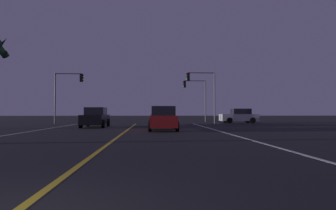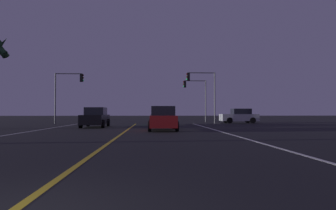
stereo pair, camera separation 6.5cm
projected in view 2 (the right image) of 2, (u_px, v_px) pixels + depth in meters
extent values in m
cube|color=silver|center=(242.00, 138.00, 14.40)|extent=(0.16, 34.33, 0.01)
cube|color=gold|center=(116.00, 138.00, 14.05)|extent=(0.16, 34.33, 0.01)
cylinder|color=black|center=(151.00, 121.00, 29.57)|extent=(0.22, 0.68, 0.68)
cylinder|color=black|center=(168.00, 121.00, 29.67)|extent=(0.22, 0.68, 0.68)
cylinder|color=black|center=(151.00, 122.00, 26.88)|extent=(0.22, 0.68, 0.68)
cylinder|color=black|center=(170.00, 122.00, 26.97)|extent=(0.22, 0.68, 0.68)
cube|color=#145156|center=(160.00, 118.00, 28.28)|extent=(1.80, 4.30, 0.80)
cube|color=black|center=(160.00, 111.00, 28.05)|extent=(1.60, 2.10, 0.64)
cube|color=red|center=(154.00, 118.00, 26.15)|extent=(0.24, 0.08, 0.16)
cube|color=red|center=(167.00, 118.00, 26.22)|extent=(0.24, 0.08, 0.16)
cylinder|color=black|center=(230.00, 120.00, 32.47)|extent=(0.68, 0.22, 0.68)
cylinder|color=black|center=(226.00, 120.00, 34.27)|extent=(0.68, 0.22, 0.68)
cylinder|color=black|center=(253.00, 120.00, 32.62)|extent=(0.68, 0.22, 0.68)
cylinder|color=black|center=(248.00, 120.00, 34.41)|extent=(0.68, 0.22, 0.68)
cube|color=#B7BABF|center=(239.00, 117.00, 33.45)|extent=(4.30, 1.80, 0.80)
cube|color=black|center=(241.00, 111.00, 33.48)|extent=(2.10, 1.60, 0.64)
cube|color=red|center=(258.00, 117.00, 32.97)|extent=(0.08, 0.24, 0.16)
cube|color=red|center=(254.00, 117.00, 34.17)|extent=(0.08, 0.24, 0.16)
cylinder|color=black|center=(150.00, 125.00, 21.41)|extent=(0.22, 0.68, 0.68)
cylinder|color=black|center=(174.00, 125.00, 21.51)|extent=(0.22, 0.68, 0.68)
cylinder|color=black|center=(150.00, 127.00, 18.71)|extent=(0.22, 0.68, 0.68)
cylinder|color=black|center=(177.00, 126.00, 18.81)|extent=(0.22, 0.68, 0.68)
cube|color=maroon|center=(163.00, 121.00, 20.12)|extent=(1.80, 4.30, 0.80)
cube|color=black|center=(163.00, 111.00, 19.89)|extent=(1.60, 2.10, 0.64)
cube|color=red|center=(154.00, 121.00, 17.99)|extent=(0.24, 0.08, 0.16)
cube|color=red|center=(173.00, 120.00, 18.06)|extent=(0.24, 0.08, 0.16)
cylinder|color=black|center=(103.00, 124.00, 23.02)|extent=(0.22, 0.68, 0.68)
cylinder|color=black|center=(81.00, 124.00, 22.92)|extent=(0.22, 0.68, 0.68)
cylinder|color=black|center=(108.00, 123.00, 25.71)|extent=(0.22, 0.68, 0.68)
cylinder|color=black|center=(88.00, 123.00, 25.61)|extent=(0.22, 0.68, 0.68)
cube|color=black|center=(95.00, 119.00, 24.32)|extent=(1.80, 4.30, 0.80)
cube|color=black|center=(96.00, 111.00, 24.59)|extent=(1.60, 2.10, 0.64)
cube|color=red|center=(106.00, 118.00, 26.46)|extent=(0.24, 0.08, 0.16)
cube|color=red|center=(93.00, 118.00, 26.39)|extent=(0.24, 0.08, 0.16)
cylinder|color=#4C4C51|center=(215.00, 98.00, 32.24)|extent=(0.14, 0.14, 5.80)
cylinder|color=#4C4C51|center=(202.00, 73.00, 32.23)|extent=(2.99, 0.10, 0.10)
cube|color=black|center=(188.00, 77.00, 32.13)|extent=(0.28, 0.36, 0.90)
sphere|color=#3A0605|center=(187.00, 74.00, 32.13)|extent=(0.20, 0.20, 0.20)
sphere|color=#3C2706|center=(187.00, 77.00, 32.12)|extent=(0.20, 0.20, 0.20)
sphere|color=#19E059|center=(187.00, 79.00, 32.12)|extent=(0.20, 0.20, 0.20)
cylinder|color=#4C4C51|center=(55.00, 98.00, 31.26)|extent=(0.14, 0.14, 5.59)
cylinder|color=#4C4C51|center=(69.00, 74.00, 31.41)|extent=(2.83, 0.10, 0.10)
cube|color=black|center=(81.00, 78.00, 31.48)|extent=(0.28, 0.36, 0.90)
sphere|color=#3A0605|center=(83.00, 75.00, 31.49)|extent=(0.20, 0.20, 0.20)
sphere|color=#3C2706|center=(83.00, 78.00, 31.48)|extent=(0.20, 0.20, 0.20)
sphere|color=#19E059|center=(83.00, 81.00, 31.48)|extent=(0.20, 0.20, 0.20)
cylinder|color=#4C4C51|center=(206.00, 101.00, 37.72)|extent=(0.14, 0.14, 5.50)
cylinder|color=#4C4C51|center=(195.00, 81.00, 37.72)|extent=(2.76, 0.10, 0.10)
cube|color=black|center=(185.00, 84.00, 37.63)|extent=(0.28, 0.36, 0.90)
sphere|color=#3A0605|center=(184.00, 82.00, 37.63)|extent=(0.20, 0.20, 0.20)
sphere|color=#3C2706|center=(184.00, 84.00, 37.62)|extent=(0.20, 0.20, 0.20)
sphere|color=#19E059|center=(184.00, 86.00, 37.61)|extent=(0.20, 0.20, 0.20)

